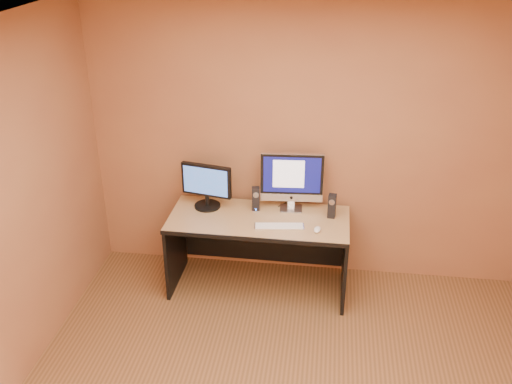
% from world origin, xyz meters
% --- Properties ---
extents(walls, '(4.00, 4.00, 2.60)m').
position_xyz_m(walls, '(0.00, 0.00, 1.30)').
color(walls, '#97623D').
rests_on(walls, ground).
extents(ceiling, '(4.00, 4.00, 0.00)m').
position_xyz_m(ceiling, '(0.00, 0.00, 2.60)').
color(ceiling, white).
rests_on(ceiling, walls).
extents(desk, '(1.61, 0.71, 0.74)m').
position_xyz_m(desk, '(-0.39, 1.59, 0.37)').
color(desk, tan).
rests_on(desk, ground).
extents(imac, '(0.58, 0.25, 0.55)m').
position_xyz_m(imac, '(-0.12, 1.80, 1.02)').
color(imac, '#BABABF').
rests_on(imac, desk).
extents(second_monitor, '(0.52, 0.33, 0.42)m').
position_xyz_m(second_monitor, '(-0.89, 1.74, 0.95)').
color(second_monitor, black).
rests_on(second_monitor, desk).
extents(speaker_left, '(0.08, 0.08, 0.22)m').
position_xyz_m(speaker_left, '(-0.44, 1.75, 0.85)').
color(speaker_left, black).
rests_on(speaker_left, desk).
extents(speaker_right, '(0.08, 0.08, 0.22)m').
position_xyz_m(speaker_right, '(0.25, 1.70, 0.85)').
color(speaker_right, black).
rests_on(speaker_right, desk).
extents(keyboard, '(0.44, 0.17, 0.02)m').
position_xyz_m(keyboard, '(-0.20, 1.45, 0.75)').
color(keyboard, silver).
rests_on(keyboard, desk).
extents(mouse, '(0.07, 0.11, 0.04)m').
position_xyz_m(mouse, '(0.13, 1.42, 0.76)').
color(mouse, white).
rests_on(mouse, desk).
extents(cable_a, '(0.09, 0.21, 0.01)m').
position_xyz_m(cable_a, '(-0.11, 1.84, 0.74)').
color(cable_a, black).
rests_on(cable_a, desk).
extents(cable_b, '(0.11, 0.15, 0.01)m').
position_xyz_m(cable_b, '(-0.19, 1.90, 0.74)').
color(cable_b, black).
rests_on(cable_b, desk).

